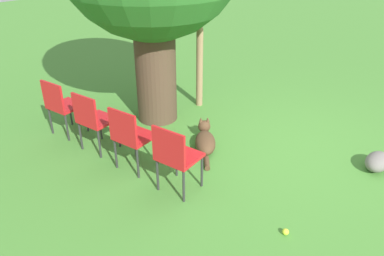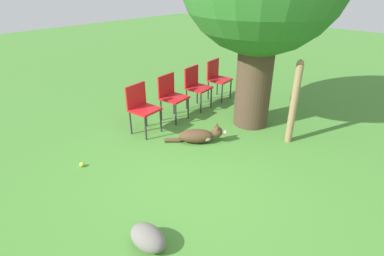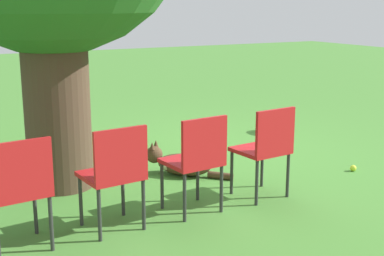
{
  "view_description": "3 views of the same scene",
  "coord_description": "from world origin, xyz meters",
  "px_view_note": "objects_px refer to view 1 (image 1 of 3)",
  "views": [
    {
      "loc": [
        -4.16,
        -2.46,
        2.72
      ],
      "look_at": [
        -0.76,
        0.49,
        0.35
      ],
      "focal_mm": 35.0,
      "sensor_mm": 36.0,
      "label": 1
    },
    {
      "loc": [
        2.25,
        -2.96,
        2.46
      ],
      "look_at": [
        -0.6,
        0.23,
        0.32
      ],
      "focal_mm": 28.0,
      "sensor_mm": 36.0,
      "label": 2
    },
    {
      "loc": [
        -5.39,
        2.88,
        1.76
      ],
      "look_at": [
        -0.62,
        0.26,
        0.5
      ],
      "focal_mm": 50.0,
      "sensor_mm": 36.0,
      "label": 3
    }
  ],
  "objects_px": {
    "tennis_ball": "(286,232)",
    "red_chair_3": "(61,104)",
    "dog": "(205,140)",
    "red_chair_2": "(93,118)",
    "fence_post": "(200,67)",
    "red_chair_1": "(130,135)",
    "red_chair_0": "(175,155)"
  },
  "relations": [
    {
      "from": "tennis_ball",
      "to": "red_chair_3",
      "type": "bearing_deg",
      "value": 94.28
    },
    {
      "from": "dog",
      "to": "red_chair_2",
      "type": "height_order",
      "value": "red_chair_2"
    },
    {
      "from": "fence_post",
      "to": "red_chair_2",
      "type": "xyz_separation_m",
      "value": [
        -2.14,
        0.08,
        -0.19
      ]
    },
    {
      "from": "fence_post",
      "to": "red_chair_3",
      "type": "xyz_separation_m",
      "value": [
        -2.16,
        0.82,
        -0.19
      ]
    },
    {
      "from": "dog",
      "to": "red_chair_3",
      "type": "height_order",
      "value": "red_chair_3"
    },
    {
      "from": "tennis_ball",
      "to": "red_chair_2",
      "type": "bearing_deg",
      "value": 94.98
    },
    {
      "from": "red_chair_1",
      "to": "red_chair_3",
      "type": "xyz_separation_m",
      "value": [
        -0.04,
        1.48,
        0.0
      ]
    },
    {
      "from": "dog",
      "to": "red_chair_2",
      "type": "bearing_deg",
      "value": 91.49
    },
    {
      "from": "red_chair_2",
      "to": "red_chair_3",
      "type": "distance_m",
      "value": 0.74
    },
    {
      "from": "dog",
      "to": "red_chair_0",
      "type": "xyz_separation_m",
      "value": [
        -1.01,
        -0.38,
        0.38
      ]
    },
    {
      "from": "dog",
      "to": "tennis_ball",
      "type": "xyz_separation_m",
      "value": [
        -0.8,
        -1.71,
        -0.09
      ]
    },
    {
      "from": "red_chair_1",
      "to": "red_chair_3",
      "type": "height_order",
      "value": "same"
    },
    {
      "from": "red_chair_1",
      "to": "dog",
      "type": "bearing_deg",
      "value": -24.78
    },
    {
      "from": "fence_post",
      "to": "tennis_ball",
      "type": "distance_m",
      "value": 3.38
    },
    {
      "from": "dog",
      "to": "tennis_ball",
      "type": "height_order",
      "value": "dog"
    },
    {
      "from": "fence_post",
      "to": "tennis_ball",
      "type": "relative_size",
      "value": 20.34
    },
    {
      "from": "red_chair_0",
      "to": "dog",
      "type": "bearing_deg",
      "value": 15.19
    },
    {
      "from": "dog",
      "to": "red_chair_3",
      "type": "xyz_separation_m",
      "value": [
        -1.07,
        1.84,
        0.38
      ]
    },
    {
      "from": "red_chair_2",
      "to": "tennis_ball",
      "type": "xyz_separation_m",
      "value": [
        0.24,
        -2.8,
        -0.47
      ]
    },
    {
      "from": "dog",
      "to": "red_chair_1",
      "type": "distance_m",
      "value": 1.15
    },
    {
      "from": "red_chair_0",
      "to": "fence_post",
      "type": "bearing_deg",
      "value": 28.3
    },
    {
      "from": "red_chair_3",
      "to": "red_chair_1",
      "type": "bearing_deg",
      "value": -93.82
    },
    {
      "from": "red_chair_2",
      "to": "red_chair_3",
      "type": "bearing_deg",
      "value": 86.18
    },
    {
      "from": "red_chair_1",
      "to": "red_chair_3",
      "type": "distance_m",
      "value": 1.48
    },
    {
      "from": "fence_post",
      "to": "red_chair_0",
      "type": "height_order",
      "value": "fence_post"
    },
    {
      "from": "red_chair_3",
      "to": "red_chair_2",
      "type": "bearing_deg",
      "value": -93.82
    },
    {
      "from": "red_chair_0",
      "to": "tennis_ball",
      "type": "distance_m",
      "value": 1.42
    },
    {
      "from": "red_chair_1",
      "to": "tennis_ball",
      "type": "xyz_separation_m",
      "value": [
        0.22,
        -2.07,
        -0.47
      ]
    },
    {
      "from": "red_chair_1",
      "to": "tennis_ball",
      "type": "relative_size",
      "value": 12.65
    },
    {
      "from": "red_chair_1",
      "to": "red_chair_2",
      "type": "bearing_deg",
      "value": 86.18
    },
    {
      "from": "fence_post",
      "to": "red_chair_2",
      "type": "height_order",
      "value": "fence_post"
    },
    {
      "from": "red_chair_3",
      "to": "dog",
      "type": "bearing_deg",
      "value": -65.27
    }
  ]
}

